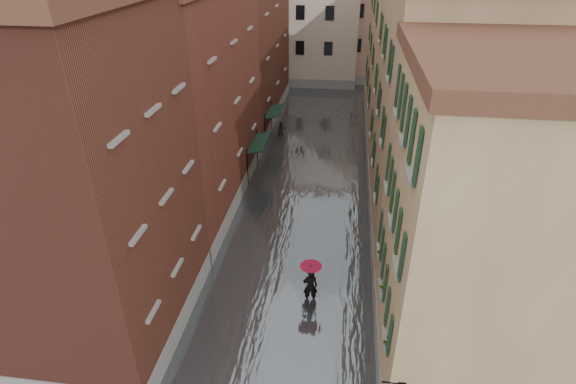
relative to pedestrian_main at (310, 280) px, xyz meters
The scene contains 15 objects.
ground 1.73m from the pedestrian_main, 160.24° to the right, with size 120.00×120.00×0.00m, color #545457.
floodwater 12.70m from the pedestrian_main, 95.05° to the left, with size 10.00×60.00×0.20m, color #4D5255.
building_left_near 9.95m from the pedestrian_main, 163.52° to the right, with size 6.00×8.00×13.00m, color brown.
building_left_mid 12.83m from the pedestrian_main, 133.34° to the left, with size 6.00×14.00×12.50m, color #5E2B1D.
building_left_far 25.61m from the pedestrian_main, 108.97° to the left, with size 6.00×16.00×14.00m, color brown.
building_right_near 7.78m from the pedestrian_main, 22.19° to the right, with size 6.00×8.00×11.50m, color #A17453.
building_right_mid 11.67m from the pedestrian_main, 55.61° to the left, with size 6.00×14.00×13.00m, color tan.
building_right_far 24.73m from the pedestrian_main, 76.00° to the left, with size 6.00×16.00×11.50m, color #A17453.
building_end_cream 38.19m from the pedestrian_main, 96.24° to the left, with size 12.00×9.00×13.00m, color beige.
building_end_pink 40.18m from the pedestrian_main, 82.97° to the left, with size 10.00×9.00×12.00m, color tan.
awning_near 12.95m from the pedestrian_main, 110.89° to the left, with size 1.09×3.41×2.80m.
awning_far 19.05m from the pedestrian_main, 104.00° to the left, with size 1.09×3.23×2.80m.
window_planters 4.55m from the pedestrian_main, 40.44° to the right, with size 0.59×5.64×0.84m.
pedestrian_main is the anchor object (origin of this frame).
pedestrian_far 19.54m from the pedestrian_main, 102.09° to the left, with size 0.70×0.54×1.43m, color black.
Camera 1 is at (2.16, -15.10, 14.55)m, focal length 28.00 mm.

